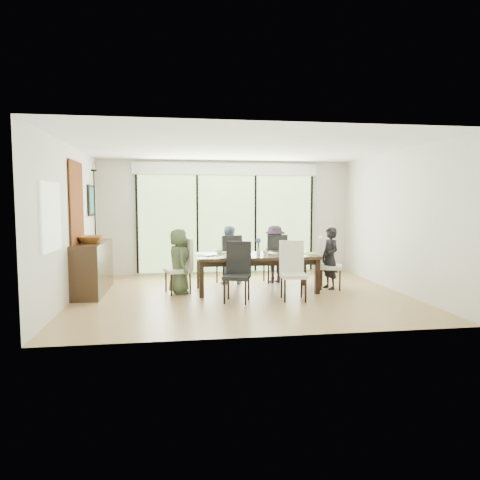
{
  "coord_description": "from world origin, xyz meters",
  "views": [
    {
      "loc": [
        -1.16,
        -7.71,
        1.7
      ],
      "look_at": [
        0.0,
        0.25,
        1.0
      ],
      "focal_mm": 32.0,
      "sensor_mm": 36.0,
      "label": 1
    }
  ],
  "objects": [
    {
      "name": "glass_doors",
      "position": [
        0.0,
        2.47,
        1.2
      ],
      "size": [
        4.2,
        0.02,
        2.3
      ],
      "primitive_type": "cube",
      "color": "#598C3F",
      "rests_on": "wall_back"
    },
    {
      "name": "person_far_left",
      "position": [
        -0.12,
        1.15,
        0.61
      ],
      "size": [
        0.6,
        0.41,
        1.22
      ],
      "primitive_type": "imported",
      "rotation": [
        0.0,
        0.0,
        3.05
      ],
      "color": "#8099B9",
      "rests_on": "floor"
    },
    {
      "name": "ceiling",
      "position": [
        0.0,
        0.0,
        2.71
      ],
      "size": [
        6.0,
        5.0,
        0.01
      ],
      "primitive_type": "cube",
      "color": "white",
      "rests_on": "wall_back"
    },
    {
      "name": "floor",
      "position": [
        0.0,
        0.0,
        -0.01
      ],
      "size": [
        6.0,
        5.0,
        0.01
      ],
      "primitive_type": "cube",
      "color": "brown",
      "rests_on": "ground"
    },
    {
      "name": "placemat_right",
      "position": [
        1.28,
        0.32,
        0.71
      ],
      "size": [
        0.42,
        0.3,
        0.01
      ],
      "primitive_type": "cube",
      "color": "#70A43A",
      "rests_on": "table_top"
    },
    {
      "name": "sideboard",
      "position": [
        -2.76,
        0.61,
        0.48
      ],
      "size": [
        0.48,
        1.72,
        0.96
      ],
      "primitive_type": "cube",
      "color": "black",
      "rests_on": "floor"
    },
    {
      "name": "table_leg_fr",
      "position": [
        1.41,
        -0.11,
        0.33
      ],
      "size": [
        0.09,
        0.09,
        0.65
      ],
      "primitive_type": "cube",
      "color": "black",
      "rests_on": "floor"
    },
    {
      "name": "chair_right_end",
      "position": [
        1.83,
        0.32,
        0.52
      ],
      "size": [
        0.57,
        0.57,
        1.04
      ],
      "primitive_type": null,
      "rotation": [
        0.0,
        0.0,
        1.2
      ],
      "color": "white",
      "rests_on": "floor"
    },
    {
      "name": "table_apron",
      "position": [
        0.33,
        0.32,
        0.6
      ],
      "size": [
        2.08,
        0.85,
        0.09
      ],
      "primitive_type": "cube",
      "color": "black",
      "rests_on": "floor"
    },
    {
      "name": "hyacinth_stems",
      "position": [
        0.38,
        0.37,
        0.88
      ],
      "size": [
        0.04,
        0.04,
        0.15
      ],
      "primitive_type": "cylinder",
      "color": "#337226",
      "rests_on": "table_top"
    },
    {
      "name": "candlestick_pan",
      "position": [
        -2.76,
        0.96,
        2.33
      ],
      "size": [
        0.11,
        0.11,
        0.03
      ],
      "primitive_type": "cylinder",
      "color": "black",
      "rests_on": "sideboard"
    },
    {
      "name": "art_frame",
      "position": [
        -2.97,
        1.7,
        1.75
      ],
      "size": [
        0.03,
        0.55,
        0.65
      ],
      "primitive_type": "cube",
      "color": "black",
      "rests_on": "wall_left"
    },
    {
      "name": "rail_top",
      "position": [
        0.0,
        4.2,
        0.55
      ],
      "size": [
        6.0,
        0.08,
        0.06
      ],
      "primitive_type": "cube",
      "color": "brown",
      "rests_on": "deck"
    },
    {
      "name": "candlestick_base",
      "position": [
        -2.76,
        0.96,
        0.99
      ],
      "size": [
        0.11,
        0.11,
        0.04
      ],
      "primitive_type": "cylinder",
      "color": "black",
      "rests_on": "sideboard"
    },
    {
      "name": "platter_snacks",
      "position": [
        -0.22,
        0.02,
        0.74
      ],
      "size": [
        0.19,
        0.19,
        0.01
      ],
      "primitive_type": "cube",
      "color": "orange",
      "rests_on": "table_top"
    },
    {
      "name": "blinds_header",
      "position": [
        0.0,
        2.46,
        2.5
      ],
      "size": [
        4.4,
        0.06,
        0.28
      ],
      "primitive_type": "cube",
      "color": "white",
      "rests_on": "wall_back"
    },
    {
      "name": "chair_far_left",
      "position": [
        -0.12,
        1.17,
        0.52
      ],
      "size": [
        0.54,
        0.54,
        1.04
      ],
      "primitive_type": null,
      "rotation": [
        0.0,
        0.0,
        3.43
      ],
      "color": "black",
      "rests_on": "floor"
    },
    {
      "name": "wall_back",
      "position": [
        0.0,
        2.51,
        1.35
      ],
      "size": [
        6.0,
        0.02,
        2.7
      ],
      "primitive_type": "cube",
      "color": "beige",
      "rests_on": "floor"
    },
    {
      "name": "person_right_end",
      "position": [
        1.81,
        0.32,
        0.61
      ],
      "size": [
        0.49,
        0.64,
        1.22
      ],
      "primitive_type": "imported",
      "rotation": [
        0.0,
        0.0,
        -1.33
      ],
      "color": "black",
      "rests_on": "floor"
    },
    {
      "name": "tapestry",
      "position": [
        -2.97,
        0.4,
        1.7
      ],
      "size": [
        0.02,
        1.0,
        1.5
      ],
      "primitive_type": "cube",
      "color": "#883A13",
      "rests_on": "wall_left"
    },
    {
      "name": "person_left_end",
      "position": [
        -1.15,
        0.32,
        0.61
      ],
      "size": [
        0.48,
        0.64,
        1.22
      ],
      "primitive_type": "imported",
      "rotation": [
        0.0,
        0.0,
        1.8
      ],
      "color": "#435438",
      "rests_on": "floor"
    },
    {
      "name": "mullion_d",
      "position": [
        2.1,
        2.46,
        1.2
      ],
      "size": [
        0.05,
        0.04,
        2.3
      ],
      "primitive_type": "cube",
      "color": "black",
      "rests_on": "wall_back"
    },
    {
      "name": "hyacinth_blooms",
      "position": [
        0.38,
        0.37,
        0.98
      ],
      "size": [
        0.1,
        0.1,
        0.1
      ],
      "primitive_type": "sphere",
      "color": "#4F49B8",
      "rests_on": "table_top"
    },
    {
      "name": "book",
      "position": [
        0.58,
        0.37,
        0.72
      ],
      "size": [
        0.22,
        0.25,
        0.02
      ],
      "primitive_type": "imported",
      "rotation": [
        0.0,
        0.0,
        0.37
      ],
      "color": "white",
      "rests_on": "table_top"
    },
    {
      "name": "vase",
      "position": [
        0.38,
        0.37,
        0.77
      ],
      "size": [
        0.08,
        0.08,
        0.11
      ],
      "primitive_type": "cylinder",
      "color": "silver",
      "rests_on": "table_top"
    },
    {
      "name": "bowl",
      "position": [
        -2.76,
        0.51,
        1.03
      ],
      "size": [
        0.51,
        0.51,
        0.12
      ],
      "primitive_type": "imported",
      "color": "#91561F",
      "rests_on": "sideboard"
    },
    {
      "name": "candlestick_shaft",
      "position": [
        -2.76,
        0.96,
        1.66
      ],
      "size": [
        0.03,
        0.03,
        1.34
      ],
      "primitive_type": "cylinder",
      "color": "black",
      "rests_on": "sideboard"
    },
    {
      "name": "mullion_b",
      "position": [
        -0.7,
        2.46,
        1.2
      ],
      "size": [
        0.05,
        0.04,
        2.3
      ],
      "primitive_type": "cube",
      "color": "black",
      "rests_on": "wall_back"
    },
    {
      "name": "art_canvas",
      "position": [
        -2.95,
        1.7,
        1.75
      ],
      "size": [
        0.01,
        0.45,
        0.55
      ],
      "primitive_type": "cube",
      "color": "#1B5858",
      "rests_on": "wall_left"
    },
    {
      "name": "placemat_left",
      "position": [
        -0.62,
        0.32,
        0.71
      ],
      "size": [
        0.42,
        0.3,
        0.01
      ],
      "primitive_type": "cube",
      "color": "#6B9F39",
      "rests_on": "table_top"
    },
    {
      "name": "tablet_far_l",
      "position": [
        -0.02,
        0.67,
        0.72
      ],
      "size": [
        0.25,
        0.17,
        0.01
      ],
      "primitive_type": "cube",
      "color": "black",
      "rests_on": "table_top"
    },
    {
      "name": "mullion_a",
      "position": [
        -2.1,
        2.46,
        1.2
      ],
      "size": [
        0.05,
        0.04,
        2.3
      ],
      "primitive_type": "cube",
      "color": "black",
      "rests_on": "wall_back"
    },
    {
      "name": "table_leg_bl",
      "position": [
        -0.75,
        0.75,
        0.33
      ],
      "size": [
        0.09,
        0.09,
        0.65
      ],
      "primitive_type": "cube",
      "color": "black",
      "rests_on": "floor"
    },
    {
      "name": "person_far_right",
      "position": [
        0.88,
        1.15,
        0.61
      ],
      "size": [
        0.63,
        0.47,
        1.22
      ],
      "primitive_type": "imported",
      "rotation": [
        0.0,
        0.0,
        3.35
      ],
      "color": "#2B2131",
      "rests_on": "floor"
    },
    {
      "name": "placemat_far_r",
      "position": [
        0.88,
        0.72,
        0.71
      ],
      "size": [
        0.42,
        0.3,
        0.01
      ],
      "primitive_type": "cube",
      "color": "#7FA139",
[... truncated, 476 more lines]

